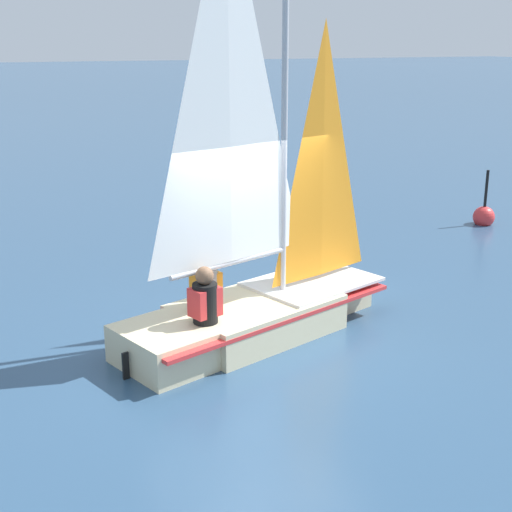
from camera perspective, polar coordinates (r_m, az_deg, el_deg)
ground_plane at (r=9.44m, az=0.00°, el=-6.21°), size 260.00×260.00×0.00m
sailboat_main at (r=9.14m, az=-0.07°, el=-1.53°), size 2.25×3.99×5.60m
sailor_helm at (r=9.04m, az=-4.01°, el=-3.00°), size 0.37×0.40×1.16m
sailor_crew at (r=8.52m, az=-4.08°, el=-4.35°), size 0.37×0.40×1.16m
buoy_marker at (r=15.68m, az=17.76°, el=3.06°), size 0.45×0.45×1.21m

